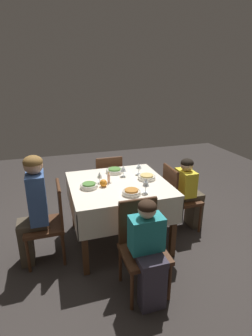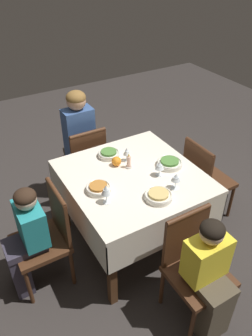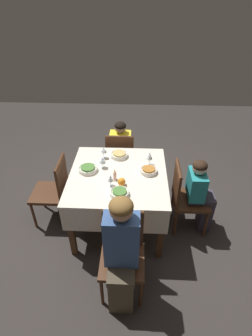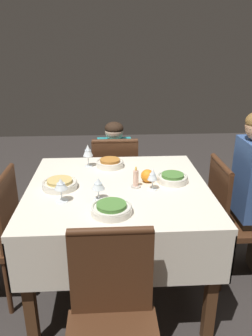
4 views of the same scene
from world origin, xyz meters
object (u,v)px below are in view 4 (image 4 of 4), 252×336
Objects in this scene: bowl_east at (173,178)px; orange_fruit at (147,176)px; bowl_north at (110,163)px; candle_centerpiece at (136,180)px; dining_table at (118,201)px; wine_glass_east at (153,175)px; wine_glass_south at (98,184)px; person_child_teal at (115,167)px; wine_glass_west at (61,185)px; chair_south at (112,322)px; bowl_south at (112,208)px; chair_east at (233,216)px; wine_glass_north at (88,151)px; bowl_west at (60,184)px; chair_north at (115,179)px.

orange_fruit is at bearing 176.31° from bowl_east.
candle_centerpiece is at bearing -67.27° from bowl_north.
orange_fruit is (0.19, 0.05, 0.15)m from dining_table.
wine_glass_east and wine_glass_south have the same top height.
orange_fruit is (0.19, -0.91, 0.28)m from person_child_teal.
wine_glass_west is (-0.33, -1.15, 0.35)m from person_child_teal.
chair_south is 6.25× the size of wine_glass_west.
bowl_south is (-0.25, -0.28, -0.07)m from wine_glass_east.
bowl_east is 1.38× the size of wine_glass_west.
chair_east is 0.56m from bowl_east.
bowl_south is (0.16, -0.70, -0.09)m from wine_glass_north.
person_child_teal is at bearing 74.24° from wine_glass_west.
person_child_teal reaches higher than bowl_east.
chair_south is at bearing -82.73° from wine_glass_north.
person_child_teal reaches higher than bowl_north.
bowl_west is at bearing 174.63° from wine_glass_east.
chair_east is 0.70m from orange_fruit.
chair_north is 6.52× the size of wine_glass_south.
wine_glass_east is 0.11m from candle_centerpiece.
bowl_south is (-0.05, -1.14, 0.32)m from chair_north.
orange_fruit is (-0.02, 0.11, -0.05)m from wine_glass_east.
bowl_south is 1.61× the size of wine_glass_south.
wine_glass_north is at bearing 75.52° from chair_east.
bowl_west is (-0.71, -0.05, -0.00)m from bowl_east.
person_child_teal is 1.10m from wine_glass_east.
bowl_west is 0.55m from orange_fruit.
candle_centerpiece is at bearing -1.94° from bowl_west.
chair_east reaches higher than bowl_south.
person_child_teal reaches higher than bowl_south.
wine_glass_west is 1.04× the size of wine_glass_south.
dining_table is 0.37m from bowl_south.
wine_glass_east is at bearing 20.52° from wine_glass_south.
wine_glass_east is at bearing 103.65° from chair_north.
bowl_east is at bearing 115.19° from chair_north.
chair_south is at bearing 87.97° from chair_north.
wine_glass_north is 0.72m from bowl_south.
chair_south is at bearing 135.71° from chair_east.
wine_glass_north is (-0.20, -0.44, 0.41)m from chair_north.
chair_east is at bearing 132.98° from person_child_teal.
wine_glass_south reaches higher than bowl_north.
bowl_east is 0.16m from orange_fruit.
wine_glass_east reaches higher than bowl_north.
wine_glass_south reaches higher than chair_east.
chair_south is (-0.86, -0.88, 0.00)m from chair_east.
bowl_south is at bearing -47.03° from bowl_west.
dining_table is 0.43m from wine_glass_west.
chair_south is at bearing -65.60° from wine_glass_west.
bowl_west is at bearing 132.97° from bowl_south.
bowl_east is at bearing 96.61° from chair_east.
dining_table is 8.29× the size of wine_glass_east.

